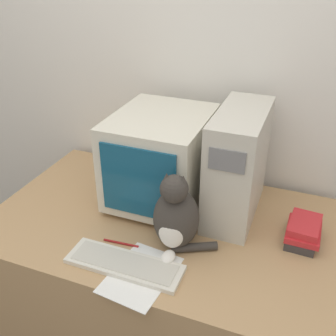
{
  "coord_description": "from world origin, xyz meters",
  "views": [
    {
      "loc": [
        0.54,
        -0.83,
        1.77
      ],
      "look_at": [
        0.03,
        0.47,
        0.98
      ],
      "focal_mm": 42.0,
      "sensor_mm": 36.0,
      "label": 1
    }
  ],
  "objects_px": {
    "crt_monitor": "(161,158)",
    "book_stack": "(303,231)",
    "keyboard": "(124,264)",
    "cat": "(176,217)",
    "pen": "(121,243)",
    "computer_tower": "(238,164)"
  },
  "relations": [
    {
      "from": "crt_monitor",
      "to": "book_stack",
      "type": "height_order",
      "value": "crt_monitor"
    },
    {
      "from": "crt_monitor",
      "to": "book_stack",
      "type": "bearing_deg",
      "value": -6.44
    },
    {
      "from": "book_stack",
      "to": "pen",
      "type": "xyz_separation_m",
      "value": [
        -0.67,
        -0.29,
        -0.04
      ]
    },
    {
      "from": "computer_tower",
      "to": "keyboard",
      "type": "xyz_separation_m",
      "value": [
        -0.3,
        -0.5,
        -0.23
      ]
    },
    {
      "from": "keyboard",
      "to": "book_stack",
      "type": "distance_m",
      "value": 0.73
    },
    {
      "from": "cat",
      "to": "pen",
      "type": "bearing_deg",
      "value": -165.18
    },
    {
      "from": "book_stack",
      "to": "pen",
      "type": "distance_m",
      "value": 0.74
    },
    {
      "from": "cat",
      "to": "computer_tower",
      "type": "bearing_deg",
      "value": 59.27
    },
    {
      "from": "keyboard",
      "to": "crt_monitor",
      "type": "bearing_deg",
      "value": 95.42
    },
    {
      "from": "computer_tower",
      "to": "crt_monitor",
      "type": "bearing_deg",
      "value": -175.56
    },
    {
      "from": "computer_tower",
      "to": "cat",
      "type": "distance_m",
      "value": 0.37
    },
    {
      "from": "keyboard",
      "to": "book_stack",
      "type": "bearing_deg",
      "value": 33.46
    },
    {
      "from": "crt_monitor",
      "to": "computer_tower",
      "type": "xyz_separation_m",
      "value": [
        0.34,
        0.03,
        0.02
      ]
    },
    {
      "from": "crt_monitor",
      "to": "cat",
      "type": "xyz_separation_m",
      "value": [
        0.18,
        -0.29,
        -0.08
      ]
    },
    {
      "from": "pen",
      "to": "cat",
      "type": "bearing_deg",
      "value": 19.02
    },
    {
      "from": "computer_tower",
      "to": "pen",
      "type": "xyz_separation_m",
      "value": [
        -0.37,
        -0.39,
        -0.23
      ]
    },
    {
      "from": "computer_tower",
      "to": "book_stack",
      "type": "xyz_separation_m",
      "value": [
        0.31,
        -0.1,
        -0.2
      ]
    },
    {
      "from": "crt_monitor",
      "to": "pen",
      "type": "bearing_deg",
      "value": -93.93
    },
    {
      "from": "crt_monitor",
      "to": "computer_tower",
      "type": "distance_m",
      "value": 0.34
    },
    {
      "from": "book_stack",
      "to": "keyboard",
      "type": "bearing_deg",
      "value": -146.54
    },
    {
      "from": "cat",
      "to": "crt_monitor",
      "type": "bearing_deg",
      "value": 117.63
    },
    {
      "from": "computer_tower",
      "to": "keyboard",
      "type": "distance_m",
      "value": 0.62
    }
  ]
}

